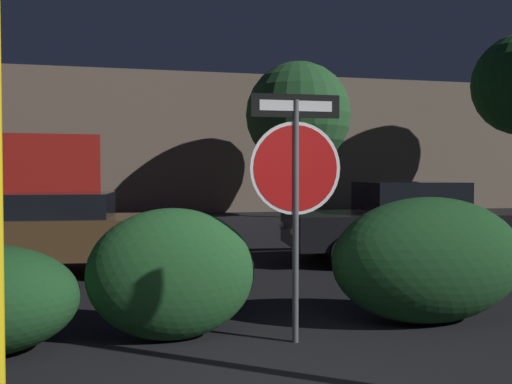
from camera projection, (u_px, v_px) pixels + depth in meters
road_center_stripe at (185, 254)px, 11.47m from camera, size 40.84×0.12×0.01m
stop_sign at (296, 169)px, 5.41m from camera, size 0.89×0.06×2.37m
hedge_bush_2 at (172, 274)px, 5.51m from camera, size 1.63×0.78×1.28m
hedge_bush_3 at (429, 260)px, 6.16m from camera, size 2.20×1.14×1.37m
passing_car_2 at (56, 232)px, 9.15m from camera, size 4.01×2.10×1.31m
passing_car_3 at (403, 222)px, 10.58m from camera, size 4.47×2.36×1.46m
tree_1 at (298, 115)px, 20.92m from camera, size 3.87×3.87×5.73m
building_backdrop at (214, 145)px, 25.57m from camera, size 31.58×3.85×5.83m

